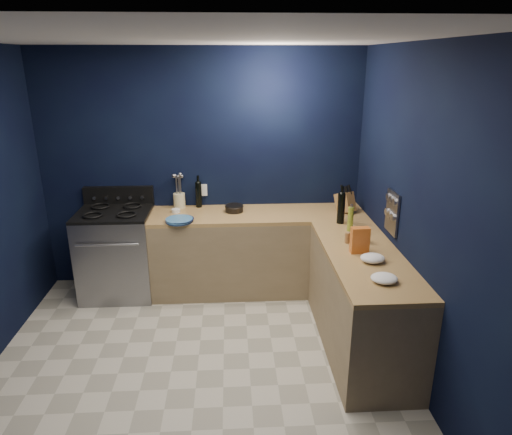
{
  "coord_description": "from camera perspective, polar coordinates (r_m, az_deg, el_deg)",
  "views": [
    {
      "loc": [
        0.31,
        -3.23,
        2.47
      ],
      "look_at": [
        0.55,
        1.0,
        1.0
      ],
      "focal_mm": 32.2,
      "sensor_mm": 36.0,
      "label": 1
    }
  ],
  "objects": [
    {
      "name": "oven_door",
      "position": [
        4.94,
        -17.58,
        -5.97
      ],
      "size": [
        0.59,
        0.02,
        0.42
      ],
      "primitive_type": "cube",
      "color": "black",
      "rests_on": "gas_range"
    },
    {
      "name": "ramekin",
      "position": [
        5.02,
        -9.92,
        0.85
      ],
      "size": [
        0.1,
        0.1,
        0.04
      ],
      "primitive_type": "cylinder",
      "rotation": [
        0.0,
        0.0,
        -0.07
      ],
      "color": "white",
      "rests_on": "top_back"
    },
    {
      "name": "plate_stack",
      "position": [
        4.72,
        -9.52,
        -0.33
      ],
      "size": [
        0.32,
        0.32,
        0.03
      ],
      "primitive_type": "cylinder",
      "rotation": [
        0.0,
        0.0,
        0.17
      ],
      "color": "teal",
      "rests_on": "top_back"
    },
    {
      "name": "wine_bottle_right",
      "position": [
        4.66,
        10.53,
        1.1
      ],
      "size": [
        0.09,
        0.09,
        0.31
      ],
      "primitive_type": "cylinder",
      "rotation": [
        0.0,
        0.0,
        -0.18
      ],
      "color": "black",
      "rests_on": "top_right"
    },
    {
      "name": "oil_bottle",
      "position": [
        4.47,
        11.65,
        -0.19
      ],
      "size": [
        0.06,
        0.06,
        0.24
      ],
      "primitive_type": "cylinder",
      "rotation": [
        0.0,
        0.0,
        0.05
      ],
      "color": "olive",
      "rests_on": "top_right"
    },
    {
      "name": "cab_back",
      "position": [
        5.1,
        0.28,
        -4.44
      ],
      "size": [
        2.3,
        0.63,
        0.86
      ],
      "primitive_type": "cube",
      "color": "#877253",
      "rests_on": "floor"
    },
    {
      "name": "spice_jar_far",
      "position": [
        4.24,
        13.72,
        -2.46
      ],
      "size": [
        0.06,
        0.06,
        0.09
      ],
      "primitive_type": "cylinder",
      "rotation": [
        0.0,
        0.0,
        0.36
      ],
      "color": "olive",
      "rests_on": "top_right"
    },
    {
      "name": "knife_block",
      "position": [
        5.03,
        11.0,
        1.85
      ],
      "size": [
        0.23,
        0.27,
        0.26
      ],
      "primitive_type": "cube",
      "rotation": [
        -0.31,
        0.0,
        0.56
      ],
      "color": "brown",
      "rests_on": "top_back"
    },
    {
      "name": "wall_outlet",
      "position": [
        5.17,
        -6.59,
        3.41
      ],
      "size": [
        0.09,
        0.02,
        0.13
      ],
      "primitive_type": "cube",
      "color": "white",
      "rests_on": "wall_back"
    },
    {
      "name": "floor",
      "position": [
        4.08,
        -7.29,
        -18.46
      ],
      "size": [
        3.5,
        3.5,
        0.02
      ],
      "primitive_type": "cube",
      "color": "#BEB7A5",
      "rests_on": "ground"
    },
    {
      "name": "ceiling",
      "position": [
        3.24,
        -9.36,
        21.37
      ],
      "size": [
        3.5,
        3.5,
        0.02
      ],
      "primitive_type": "cube",
      "color": "silver",
      "rests_on": "ground"
    },
    {
      "name": "backguard",
      "position": [
        5.3,
        -16.69,
        2.66
      ],
      "size": [
        0.76,
        0.06,
        0.2
      ],
      "primitive_type": "cube",
      "color": "black",
      "rests_on": "gas_range"
    },
    {
      "name": "wine_bottle_back",
      "position": [
        5.13,
        -7.14,
        2.81
      ],
      "size": [
        0.07,
        0.07,
        0.28
      ],
      "primitive_type": "cylinder",
      "rotation": [
        0.0,
        0.0,
        -0.02
      ],
      "color": "black",
      "rests_on": "top_back"
    },
    {
      "name": "lemon_basket",
      "position": [
        4.97,
        -2.72,
        1.14
      ],
      "size": [
        0.22,
        0.22,
        0.07
      ],
      "primitive_type": "cylinder",
      "rotation": [
        0.0,
        0.0,
        0.15
      ],
      "color": "black",
      "rests_on": "top_back"
    },
    {
      "name": "wall_back",
      "position": [
        5.13,
        -6.67,
        5.84
      ],
      "size": [
        3.5,
        0.02,
        2.6
      ],
      "primitive_type": "cube",
      "color": "black",
      "rests_on": "ground"
    },
    {
      "name": "gas_range",
      "position": [
        5.21,
        -16.8,
        -4.41
      ],
      "size": [
        0.76,
        0.66,
        0.92
      ],
      "primitive_type": "cube",
      "color": "gray",
      "rests_on": "floor"
    },
    {
      "name": "spice_panel",
      "position": [
        4.24,
        16.57,
        0.61
      ],
      "size": [
        0.02,
        0.28,
        0.38
      ],
      "primitive_type": "cube",
      "color": "gray",
      "rests_on": "wall_right"
    },
    {
      "name": "utensil_crock",
      "position": [
        5.16,
        -9.5,
        2.1
      ],
      "size": [
        0.16,
        0.16,
        0.16
      ],
      "primitive_type": "cylinder",
      "rotation": [
        0.0,
        0.0,
        0.26
      ],
      "color": "beige",
      "rests_on": "top_back"
    },
    {
      "name": "wall_right",
      "position": [
        3.73,
        19.85,
        -0.33
      ],
      "size": [
        0.02,
        3.5,
        2.6
      ],
      "primitive_type": "cube",
      "color": "black",
      "rests_on": "ground"
    },
    {
      "name": "spice_jar_near",
      "position": [
        4.2,
        11.27,
        -2.48
      ],
      "size": [
        0.06,
        0.06,
        0.1
      ],
      "primitive_type": "cylinder",
      "rotation": [
        0.0,
        0.0,
        -0.27
      ],
      "color": "olive",
      "rests_on": "top_right"
    },
    {
      "name": "top_right",
      "position": [
        4.02,
        13.35,
        -4.73
      ],
      "size": [
        0.63,
        1.67,
        0.04
      ],
      "primitive_type": "cube",
      "color": "brown",
      "rests_on": "cab_right"
    },
    {
      "name": "crouton_bag",
      "position": [
        3.99,
        12.77,
        -2.77
      ],
      "size": [
        0.16,
        0.08,
        0.23
      ],
      "primitive_type": "cube",
      "rotation": [
        0.0,
        0.0,
        0.04
      ],
      "color": "#B1350F",
      "rests_on": "top_right"
    },
    {
      "name": "towel_front",
      "position": [
        3.86,
        14.28,
        -4.91
      ],
      "size": [
        0.22,
        0.2,
        0.07
      ],
      "primitive_type": "ellipsoid",
      "rotation": [
        0.0,
        0.0,
        -0.17
      ],
      "color": "white",
      "rests_on": "top_right"
    },
    {
      "name": "cooktop",
      "position": [
        5.05,
        -17.31,
        0.55
      ],
      "size": [
        0.76,
        0.66,
        0.03
      ],
      "primitive_type": "cube",
      "color": "black",
      "rests_on": "gas_range"
    },
    {
      "name": "cab_right",
      "position": [
        4.22,
        12.88,
        -10.33
      ],
      "size": [
        0.63,
        1.67,
        0.86
      ],
      "primitive_type": "cube",
      "color": "#877253",
      "rests_on": "floor"
    },
    {
      "name": "towel_end",
      "position": [
        3.56,
        15.65,
        -7.28
      ],
      "size": [
        0.22,
        0.2,
        0.06
      ],
      "primitive_type": "ellipsoid",
      "rotation": [
        0.0,
        0.0,
        -0.12
      ],
      "color": "white",
      "rests_on": "top_right"
    },
    {
      "name": "top_back",
      "position": [
        4.93,
        0.29,
        0.35
      ],
      "size": [
        2.3,
        0.63,
        0.04
      ],
      "primitive_type": "cube",
      "color": "brown",
      "rests_on": "cab_back"
    },
    {
      "name": "wall_front",
      "position": [
        1.9,
        -12.54,
        -19.41
      ],
      "size": [
        3.5,
        0.02,
        2.6
      ],
      "primitive_type": "cube",
      "color": "black",
      "rests_on": "ground"
    }
  ]
}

